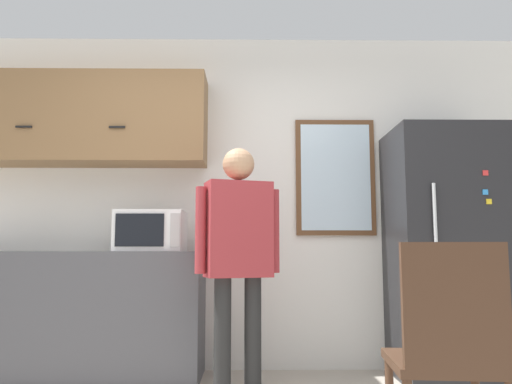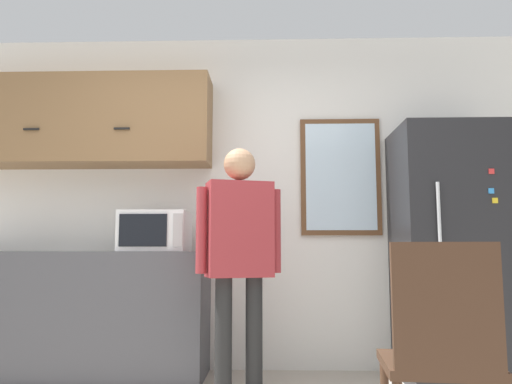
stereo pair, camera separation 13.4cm
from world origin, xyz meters
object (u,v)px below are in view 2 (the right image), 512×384
Objects in this scene: microwave at (155,231)px; chair at (441,348)px; person at (239,243)px; refrigerator at (455,252)px.

microwave is 2.25m from chair.
person reaches higher than microwave.
refrigerator reaches higher than microwave.
chair is (-0.64, -1.54, -0.39)m from refrigerator.
microwave is at bearing 131.55° from person.
person is 1.68× the size of chair.
microwave reaches higher than chair.
refrigerator is 1.91× the size of chair.
chair is at bearing -112.41° from refrigerator.
chair is at bearing -44.54° from microwave.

